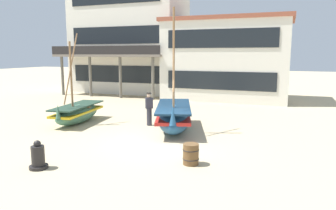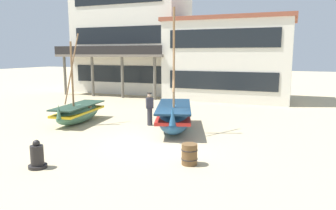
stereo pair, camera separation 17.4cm
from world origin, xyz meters
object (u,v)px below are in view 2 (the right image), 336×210
object	(u,v)px
fishing_boat_near_left	(174,116)
capstan_winch	(37,157)
fisherman_by_hull	(150,109)
wooden_barrel	(189,154)
fishing_boat_centre_large	(78,112)
harbor_building_main	(229,59)
harbor_building_annex	(132,37)

from	to	relation	value
fishing_boat_near_left	capstan_winch	size ratio (longest dim) A/B	6.22
fishing_boat_near_left	capstan_winch	world-z (taller)	fishing_boat_near_left
fisherman_by_hull	capstan_winch	size ratio (longest dim) A/B	1.82
fishing_boat_near_left	wooden_barrel	xyz separation A→B (m)	(2.13, -4.26, -0.32)
capstan_winch	fishing_boat_centre_large	bearing A→B (deg)	116.35
fishing_boat_centre_large	capstan_winch	distance (m)	6.76
harbor_building_main	wooden_barrel	bearing A→B (deg)	-83.52
fishing_boat_near_left	wooden_barrel	bearing A→B (deg)	-63.39
capstan_winch	fishing_boat_near_left	bearing A→B (deg)	70.18
fishing_boat_centre_large	fisherman_by_hull	size ratio (longest dim) A/B	2.77
capstan_winch	wooden_barrel	xyz separation A→B (m)	(4.42, 2.09, -0.02)
fishing_boat_centre_large	wooden_barrel	bearing A→B (deg)	-28.11
capstan_winch	harbor_building_main	distance (m)	18.52
capstan_winch	harbor_building_main	world-z (taller)	harbor_building_main
harbor_building_annex	wooden_barrel	bearing A→B (deg)	-57.09
capstan_winch	harbor_building_annex	distance (m)	21.59
harbor_building_main	harbor_building_annex	distance (m)	10.00
fisherman_by_hull	fishing_boat_near_left	bearing A→B (deg)	-18.83
capstan_winch	wooden_barrel	size ratio (longest dim) A/B	1.32
capstan_winch	harbor_building_annex	xyz separation A→B (m)	(-7.05, 19.82, 4.82)
fishing_boat_near_left	harbor_building_main	bearing A→B (deg)	88.47
fishing_boat_centre_large	harbor_building_main	size ratio (longest dim) A/B	0.47
fishing_boat_near_left	harbor_building_main	xyz separation A→B (m)	(0.31, 11.77, 2.53)
fisherman_by_hull	harbor_building_main	xyz separation A→B (m)	(1.83, 11.25, 2.36)
fishing_boat_centre_large	fisherman_by_hull	distance (m)	3.87
fishing_boat_centre_large	harbor_building_main	world-z (taller)	harbor_building_main
harbor_building_main	harbor_building_annex	world-z (taller)	harbor_building_annex
fishing_boat_near_left	wooden_barrel	size ratio (longest dim) A/B	8.23
fishing_boat_centre_large	capstan_winch	xyz separation A→B (m)	(3.00, -6.06, -0.18)
fishing_boat_near_left	harbor_building_main	distance (m)	12.04
fishing_boat_centre_large	harbor_building_annex	distance (m)	15.08
wooden_barrel	harbor_building_main	world-z (taller)	harbor_building_main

